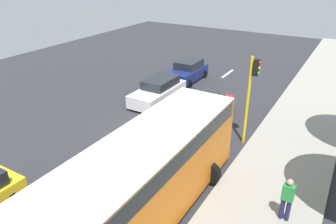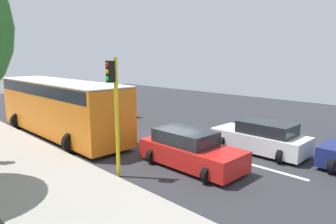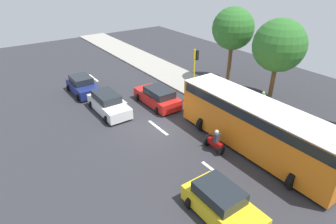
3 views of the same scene
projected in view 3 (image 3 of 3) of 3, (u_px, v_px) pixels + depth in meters
ground_plane at (158, 128)px, 20.30m from camera, size 40.00×60.00×0.10m
sidewalk at (228, 102)px, 23.80m from camera, size 4.00×60.00×0.15m
lane_stripe_north at (217, 173)px, 15.94m from camera, size 0.20×2.40×0.01m
lane_stripe_mid at (158, 128)px, 20.27m from camera, size 0.20×2.40×0.01m
lane_stripe_south at (120, 98)px, 24.60m from camera, size 0.20×2.40×0.01m
lane_stripe_far_south at (93, 78)px, 28.93m from camera, size 0.20×2.40×0.01m
car_white at (108, 104)px, 22.06m from camera, size 2.24×4.44×1.52m
car_dark_blue at (83, 86)px, 25.27m from camera, size 2.28×3.87×1.52m
car_yellow_cab at (222, 204)px, 12.94m from camera, size 2.29×3.85×1.52m
car_red at (158, 97)px, 23.20m from camera, size 2.29×4.47×1.52m
city_bus at (256, 123)px, 17.15m from camera, size 3.20×11.00×3.16m
motorcycle at (215, 142)px, 17.55m from camera, size 0.60×1.30×1.53m
pedestrian_near_signal at (262, 101)px, 21.75m from camera, size 0.40×0.24×1.69m
traffic_light_corner at (195, 68)px, 22.72m from camera, size 0.49×0.24×4.50m
street_tree_south at (233, 29)px, 25.81m from camera, size 3.83×3.83×7.03m
street_tree_north at (279, 46)px, 22.50m from camera, size 4.22×4.22×6.73m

